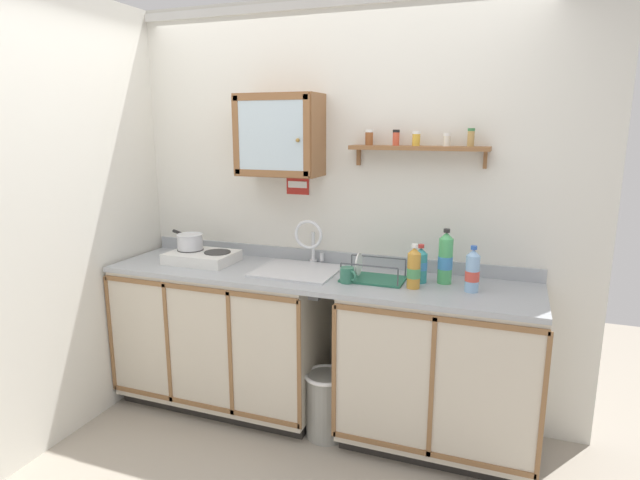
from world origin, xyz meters
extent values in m
plane|color=#9E9384|center=(0.00, 0.00, 0.00)|extent=(5.66, 5.66, 0.00)
cube|color=silver|center=(0.00, 0.62, 1.30)|extent=(3.26, 0.05, 2.60)
cube|color=white|center=(0.00, 0.59, 2.55)|extent=(3.26, 0.02, 0.05)
cube|color=silver|center=(-1.35, -0.30, 1.30)|extent=(0.05, 3.40, 2.60)
cube|color=black|center=(-0.64, 0.32, 0.04)|extent=(1.31, 0.54, 0.08)
cube|color=beige|center=(-0.64, 0.29, 0.51)|extent=(1.34, 0.60, 0.85)
cube|color=brown|center=(-0.64, -0.01, 0.89)|extent=(1.34, 0.01, 0.03)
cube|color=brown|center=(-0.64, -0.01, 0.13)|extent=(1.34, 0.01, 0.03)
cube|color=brown|center=(-1.31, -0.01, 0.51)|extent=(0.02, 0.01, 0.79)
cube|color=brown|center=(-0.86, -0.01, 0.51)|extent=(0.02, 0.01, 0.79)
cube|color=brown|center=(-0.42, -0.01, 0.51)|extent=(0.02, 0.01, 0.79)
cube|color=brown|center=(0.03, -0.01, 0.51)|extent=(0.02, 0.01, 0.79)
cube|color=black|center=(0.77, 0.32, 0.04)|extent=(1.05, 0.54, 0.08)
cube|color=beige|center=(0.77, 0.29, 0.51)|extent=(1.07, 0.60, 0.85)
cube|color=brown|center=(0.77, -0.01, 0.89)|extent=(1.07, 0.01, 0.03)
cube|color=brown|center=(0.77, -0.01, 0.13)|extent=(1.07, 0.01, 0.03)
cube|color=brown|center=(0.24, -0.01, 0.51)|extent=(0.02, 0.01, 0.79)
cube|color=brown|center=(0.77, -0.01, 0.51)|extent=(0.02, 0.01, 0.79)
cube|color=brown|center=(1.31, -0.01, 0.51)|extent=(0.02, 0.01, 0.79)
cube|color=#9EA3A8|center=(0.00, 0.29, 0.95)|extent=(2.62, 0.63, 0.03)
cube|color=#9EA3A8|center=(0.00, 0.59, 1.00)|extent=(2.62, 0.02, 0.08)
cube|color=silver|center=(-0.12, 0.31, 0.97)|extent=(0.49, 0.43, 0.01)
cube|color=slate|center=(-0.12, 0.31, 0.86)|extent=(0.41, 0.35, 0.01)
cube|color=slate|center=(-0.12, 0.49, 0.91)|extent=(0.41, 0.01, 0.11)
cube|color=slate|center=(-0.12, 0.14, 0.91)|extent=(0.41, 0.01, 0.11)
cylinder|color=#4C4C51|center=(-0.12, 0.31, 0.86)|extent=(0.04, 0.04, 0.01)
cylinder|color=silver|center=(-0.10, 0.55, 0.98)|extent=(0.05, 0.05, 0.02)
cylinder|color=silver|center=(-0.10, 0.55, 1.08)|extent=(0.02, 0.02, 0.18)
torus|color=silver|center=(-0.10, 0.46, 1.17)|extent=(0.19, 0.02, 0.19)
cylinder|color=silver|center=(-0.04, 0.55, 1.01)|extent=(0.02, 0.02, 0.06)
cube|color=silver|center=(-0.79, 0.31, 1.00)|extent=(0.43, 0.31, 0.07)
cylinder|color=#2D2D2D|center=(-0.89, 0.33, 1.04)|extent=(0.17, 0.17, 0.01)
cylinder|color=#2D2D2D|center=(-0.69, 0.33, 1.04)|extent=(0.17, 0.17, 0.01)
cylinder|color=black|center=(-0.89, 0.17, 1.00)|extent=(0.03, 0.02, 0.03)
cylinder|color=black|center=(-0.69, 0.17, 1.00)|extent=(0.03, 0.02, 0.03)
cylinder|color=silver|center=(-0.89, 0.33, 1.09)|extent=(0.17, 0.17, 0.10)
torus|color=silver|center=(-0.89, 0.33, 1.14)|extent=(0.17, 0.17, 0.01)
cylinder|color=black|center=(-1.04, 0.42, 1.12)|extent=(0.16, 0.11, 0.02)
cylinder|color=#8CB7E0|center=(0.92, 0.28, 1.06)|extent=(0.07, 0.07, 0.20)
cone|color=#8CB7E0|center=(0.92, 0.28, 1.18)|extent=(0.07, 0.07, 0.03)
cylinder|color=#2D59B2|center=(0.92, 0.28, 1.21)|extent=(0.03, 0.03, 0.02)
cylinder|color=#D84C3F|center=(0.92, 0.28, 1.05)|extent=(0.08, 0.08, 0.06)
cylinder|color=#4CB266|center=(0.76, 0.39, 1.09)|extent=(0.08, 0.08, 0.26)
cone|color=#4CB266|center=(0.76, 0.39, 1.24)|extent=(0.08, 0.08, 0.04)
cylinder|color=#262626|center=(0.76, 0.39, 1.27)|extent=(0.04, 0.04, 0.02)
cylinder|color=#3F8CCC|center=(0.76, 0.39, 1.09)|extent=(0.08, 0.08, 0.07)
cylinder|color=gold|center=(0.61, 0.24, 1.06)|extent=(0.07, 0.07, 0.20)
cone|color=gold|center=(0.61, 0.24, 1.18)|extent=(0.07, 0.07, 0.03)
cylinder|color=white|center=(0.61, 0.24, 1.20)|extent=(0.03, 0.03, 0.02)
cylinder|color=#4C9959|center=(0.61, 0.24, 1.05)|extent=(0.08, 0.08, 0.05)
cylinder|color=teal|center=(0.63, 0.36, 1.05)|extent=(0.08, 0.08, 0.17)
cone|color=teal|center=(0.63, 0.36, 1.15)|extent=(0.07, 0.07, 0.03)
cylinder|color=red|center=(0.63, 0.36, 1.18)|extent=(0.03, 0.03, 0.02)
cylinder|color=#3F8CCC|center=(0.63, 0.36, 1.06)|extent=(0.08, 0.08, 0.05)
cube|color=#26664C|center=(0.37, 0.30, 0.97)|extent=(0.36, 0.23, 0.01)
cylinder|color=#4C4F54|center=(0.20, 0.20, 1.03)|extent=(0.01, 0.01, 0.10)
cylinder|color=#4C4F54|center=(0.53, 0.20, 1.03)|extent=(0.01, 0.01, 0.10)
cylinder|color=#4C4F54|center=(0.20, 0.41, 1.03)|extent=(0.01, 0.01, 0.10)
cylinder|color=#4C4F54|center=(0.53, 0.41, 1.03)|extent=(0.01, 0.01, 0.10)
cylinder|color=#4C4F54|center=(0.37, 0.20, 1.08)|extent=(0.33, 0.01, 0.01)
cylinder|color=#4C4F54|center=(0.37, 0.41, 1.08)|extent=(0.33, 0.01, 0.01)
cylinder|color=white|center=(0.28, 0.30, 1.05)|extent=(0.01, 0.13, 0.13)
cylinder|color=#337259|center=(0.24, 0.20, 1.01)|extent=(0.08, 0.08, 0.09)
torus|color=#337259|center=(0.28, 0.18, 1.01)|extent=(0.06, 0.04, 0.06)
cube|color=brown|center=(-0.29, 0.47, 1.78)|extent=(0.52, 0.26, 0.50)
cube|color=silver|center=(-0.29, 0.34, 1.78)|extent=(0.43, 0.01, 0.41)
cube|color=brown|center=(-0.52, 0.33, 1.78)|extent=(0.04, 0.01, 0.47)
cube|color=brown|center=(-0.05, 0.33, 1.78)|extent=(0.04, 0.01, 0.47)
cube|color=brown|center=(-0.29, 0.33, 2.01)|extent=(0.49, 0.01, 0.04)
cube|color=brown|center=(-0.29, 0.33, 1.56)|extent=(0.49, 0.01, 0.04)
sphere|color=olive|center=(-0.11, 0.32, 1.76)|extent=(0.02, 0.02, 0.02)
cube|color=brown|center=(0.56, 0.53, 1.72)|extent=(0.80, 0.14, 0.02)
cube|color=brown|center=(0.19, 0.58, 1.65)|extent=(0.02, 0.03, 0.10)
cube|color=brown|center=(0.93, 0.58, 1.65)|extent=(0.02, 0.03, 0.10)
cylinder|color=brown|center=(0.27, 0.53, 1.77)|extent=(0.05, 0.05, 0.08)
cylinder|color=white|center=(0.27, 0.53, 1.81)|extent=(0.05, 0.05, 0.02)
cylinder|color=#CC4C33|center=(0.43, 0.53, 1.77)|extent=(0.04, 0.04, 0.08)
cylinder|color=black|center=(0.43, 0.53, 1.81)|extent=(0.04, 0.04, 0.02)
cylinder|color=gold|center=(0.55, 0.52, 1.76)|extent=(0.05, 0.05, 0.07)
cylinder|color=white|center=(0.55, 0.52, 1.80)|extent=(0.05, 0.05, 0.02)
cylinder|color=silver|center=(0.72, 0.54, 1.76)|extent=(0.04, 0.04, 0.06)
cylinder|color=white|center=(0.72, 0.54, 1.79)|extent=(0.04, 0.04, 0.02)
cylinder|color=tan|center=(0.85, 0.53, 1.77)|extent=(0.04, 0.04, 0.08)
cylinder|color=#33723F|center=(0.85, 0.53, 1.82)|extent=(0.04, 0.04, 0.02)
cube|color=#B2261E|center=(-0.22, 0.59, 1.52)|extent=(0.15, 0.01, 0.23)
cube|color=white|center=(-0.22, 0.59, 1.47)|extent=(0.13, 0.00, 0.04)
cylinder|color=white|center=(-0.22, 0.59, 1.55)|extent=(0.07, 0.00, 0.07)
cylinder|color=gray|center=(0.13, 0.15, 0.20)|extent=(0.24, 0.24, 0.40)
torus|color=white|center=(0.13, 0.15, 0.40)|extent=(0.27, 0.27, 0.02)
camera|label=1|loc=(1.10, -2.54, 1.84)|focal=29.36mm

